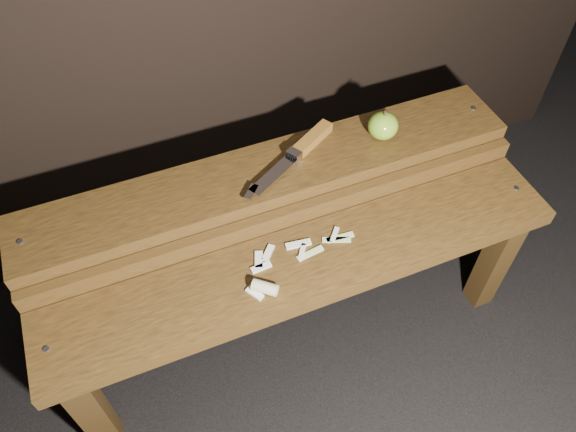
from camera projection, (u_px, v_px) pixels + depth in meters
name	position (u px, v px, depth m)	size (l,w,h in m)	color
ground	(296.00, 331.00, 1.59)	(60.00, 60.00, 0.00)	black
bench_front_tier	(308.00, 280.00, 1.28)	(1.20, 0.20, 0.42)	#301F0C
bench_rear_tier	(272.00, 194.00, 1.37)	(1.20, 0.21, 0.50)	#301F0C
apple	(383.00, 126.00, 1.35)	(0.07, 0.07, 0.08)	olive
knife	(303.00, 148.00, 1.33)	(0.28, 0.17, 0.03)	brown
apple_scraps	(280.00, 270.00, 1.21)	(0.28, 0.14, 0.03)	beige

